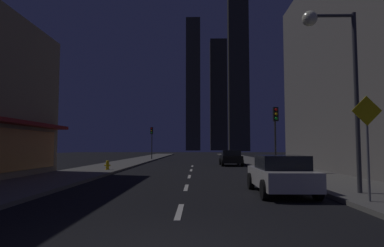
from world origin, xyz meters
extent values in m
cube|color=black|center=(0.00, 32.00, -0.05)|extent=(78.00, 136.00, 0.10)
cube|color=#605E59|center=(7.00, 32.00, 0.07)|extent=(4.00, 76.00, 0.15)
cube|color=#605E59|center=(-7.00, 32.00, 0.07)|extent=(4.00, 76.00, 0.15)
cube|color=silver|center=(0.00, 3.20, 0.01)|extent=(0.16, 2.20, 0.01)
cube|color=silver|center=(0.00, 8.40, 0.01)|extent=(0.16, 2.20, 0.01)
cube|color=silver|center=(0.00, 13.60, 0.01)|extent=(0.16, 2.20, 0.01)
cube|color=silver|center=(0.00, 18.80, 0.01)|extent=(0.16, 2.20, 0.01)
cube|color=silver|center=(0.00, 24.00, 0.01)|extent=(0.16, 2.20, 0.01)
cube|color=#38352A|center=(-1.70, 149.37, 31.60)|extent=(6.76, 8.77, 63.20)
cube|color=#343127|center=(10.73, 154.02, 27.20)|extent=(8.14, 8.09, 54.41)
cube|color=#333026|center=(16.91, 124.47, 35.65)|extent=(8.06, 5.36, 71.31)
cube|color=silver|center=(3.60, 6.57, 0.61)|extent=(1.80, 4.20, 0.65)
cube|color=black|center=(3.60, 6.37, 1.17)|extent=(1.64, 2.00, 0.55)
cylinder|color=black|center=(2.72, 7.97, 0.34)|extent=(0.22, 0.68, 0.68)
cylinder|color=black|center=(4.48, 7.97, 0.34)|extent=(0.22, 0.68, 0.68)
cylinder|color=black|center=(2.72, 5.17, 0.34)|extent=(0.22, 0.68, 0.68)
cylinder|color=black|center=(4.48, 5.17, 0.34)|extent=(0.22, 0.68, 0.68)
sphere|color=white|center=(3.05, 8.62, 0.67)|extent=(0.18, 0.18, 0.18)
sphere|color=white|center=(4.15, 8.62, 0.67)|extent=(0.18, 0.18, 0.18)
cube|color=black|center=(3.60, 25.08, 0.61)|extent=(1.80, 4.20, 0.65)
cube|color=black|center=(3.60, 24.88, 1.17)|extent=(1.64, 2.00, 0.55)
cylinder|color=black|center=(2.72, 26.48, 0.34)|extent=(0.22, 0.68, 0.68)
cylinder|color=black|center=(4.48, 26.48, 0.34)|extent=(0.22, 0.68, 0.68)
cylinder|color=black|center=(2.72, 23.68, 0.34)|extent=(0.22, 0.68, 0.68)
cylinder|color=black|center=(4.48, 23.68, 0.34)|extent=(0.22, 0.68, 0.68)
sphere|color=white|center=(3.05, 27.13, 0.67)|extent=(0.18, 0.18, 0.18)
sphere|color=white|center=(4.15, 27.13, 0.67)|extent=(0.18, 0.18, 0.18)
cylinder|color=gold|center=(-5.90, 17.31, 0.43)|extent=(0.22, 0.22, 0.55)
sphere|color=gold|center=(-5.90, 17.31, 0.70)|extent=(0.21, 0.21, 0.21)
cylinder|color=gold|center=(-5.90, 17.31, 0.18)|extent=(0.30, 0.30, 0.06)
cylinder|color=gold|center=(-6.06, 17.31, 0.45)|extent=(0.10, 0.10, 0.10)
cylinder|color=gold|center=(-5.74, 17.31, 0.45)|extent=(0.10, 0.10, 0.10)
cylinder|color=#2D2D2D|center=(5.50, 15.31, 2.25)|extent=(0.12, 0.12, 4.20)
cube|color=black|center=(5.50, 15.11, 3.85)|extent=(0.32, 0.24, 0.90)
sphere|color=red|center=(5.50, 14.98, 4.13)|extent=(0.18, 0.18, 0.18)
sphere|color=#F2B20C|center=(5.50, 14.98, 3.85)|extent=(0.18, 0.18, 0.18)
sphere|color=#19D833|center=(5.50, 14.98, 3.57)|extent=(0.18, 0.18, 0.18)
cylinder|color=#2D2D2D|center=(-5.50, 36.70, 2.25)|extent=(0.12, 0.12, 4.20)
cube|color=black|center=(-5.50, 36.50, 3.85)|extent=(0.32, 0.24, 0.90)
sphere|color=red|center=(-5.50, 36.37, 4.13)|extent=(0.18, 0.18, 0.18)
sphere|color=#F2B20C|center=(-5.50, 36.37, 3.85)|extent=(0.18, 0.18, 0.18)
sphere|color=#19D833|center=(-5.50, 36.37, 3.57)|extent=(0.18, 0.18, 0.18)
cylinder|color=#38383D|center=(6.20, 5.87, 3.40)|extent=(0.16, 0.16, 6.50)
cylinder|color=#38383D|center=(5.40, 5.87, 6.55)|extent=(1.60, 0.12, 0.12)
sphere|color=#FCF7CC|center=(4.60, 5.87, 6.45)|extent=(0.56, 0.56, 0.56)
cylinder|color=slate|center=(5.60, 4.07, 1.35)|extent=(0.08, 0.08, 2.40)
cube|color=yellow|center=(5.60, 4.04, 2.85)|extent=(0.91, 0.03, 0.91)
camera|label=1|loc=(0.50, -5.84, 1.77)|focal=30.58mm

